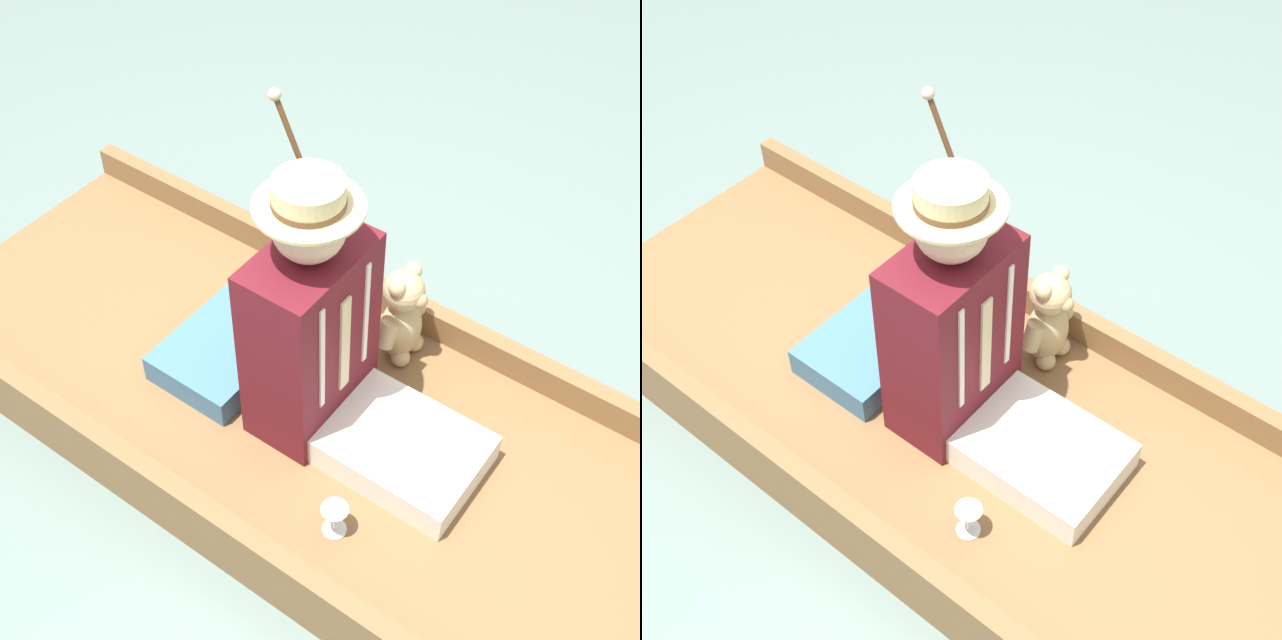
# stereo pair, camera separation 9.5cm
# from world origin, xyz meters

# --- Properties ---
(ground_plane) EXTENTS (16.00, 16.00, 0.00)m
(ground_plane) POSITION_xyz_m (0.00, 0.00, 0.00)
(ground_plane) COLOR slate
(punt_boat) EXTENTS (1.11, 2.86, 0.26)m
(punt_boat) POSITION_xyz_m (0.00, 0.00, 0.08)
(punt_boat) COLOR brown
(punt_boat) RESTS_ON ground_plane
(seat_cushion) EXTENTS (0.49, 0.34, 0.10)m
(seat_cushion) POSITION_xyz_m (-0.02, -0.33, 0.20)
(seat_cushion) COLOR teal
(seat_cushion) RESTS_ON punt_boat
(seated_person) EXTENTS (0.40, 0.74, 0.92)m
(seated_person) POSITION_xyz_m (-0.01, 0.09, 0.50)
(seated_person) COLOR white
(seated_person) RESTS_ON punt_boat
(teddy_bear) EXTENTS (0.26, 0.16, 0.38)m
(teddy_bear) POSITION_xyz_m (-0.38, 0.13, 0.33)
(teddy_bear) COLOR tan
(teddy_bear) RESTS_ON punt_boat
(wine_glass) EXTENTS (0.08, 0.08, 0.11)m
(wine_glass) POSITION_xyz_m (0.32, 0.35, 0.23)
(wine_glass) COLOR silver
(wine_glass) RESTS_ON punt_boat
(walking_cane) EXTENTS (0.04, 0.38, 0.80)m
(walking_cane) POSITION_xyz_m (-0.46, -0.31, 0.61)
(walking_cane) COLOR brown
(walking_cane) RESTS_ON punt_boat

